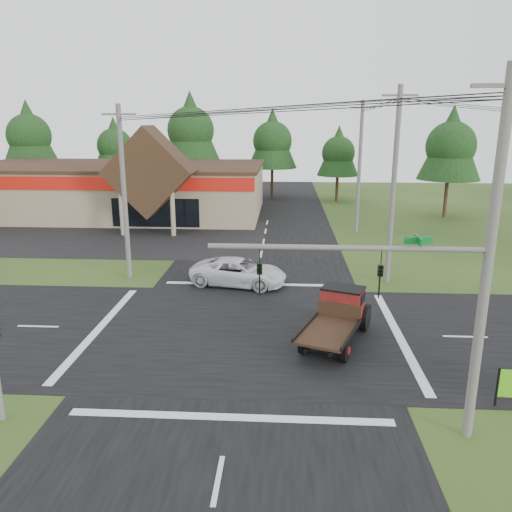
{
  "coord_description": "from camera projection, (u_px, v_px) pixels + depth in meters",
  "views": [
    {
      "loc": [
        1.72,
        -21.47,
        9.51
      ],
      "look_at": [
        0.13,
        5.47,
        2.2
      ],
      "focal_mm": 35.0,
      "sensor_mm": 36.0,
      "label": 1
    }
  ],
  "objects": [
    {
      "name": "tree_row_a",
      "position": [
        29.0,
        133.0,
        61.42
      ],
      "size": [
        6.72,
        6.72,
        12.12
      ],
      "color": "#332316",
      "rests_on": "ground"
    },
    {
      "name": "tree_row_b",
      "position": [
        115.0,
        144.0,
        63.13
      ],
      "size": [
        5.6,
        5.6,
        10.1
      ],
      "color": "#332316",
      "rests_on": "ground"
    },
    {
      "name": "white_pickup",
      "position": [
        239.0,
        272.0,
        29.83
      ],
      "size": [
        6.09,
        3.68,
        1.58
      ],
      "primitive_type": "imported",
      "rotation": [
        0.0,
        0.0,
        1.38
      ],
      "color": "silver",
      "rests_on": "ground"
    },
    {
      "name": "road_ns",
      "position": [
        246.0,
        332.0,
        23.27
      ],
      "size": [
        12.0,
        120.0,
        0.02
      ],
      "primitive_type": "cube",
      "color": "black",
      "rests_on": "ground"
    },
    {
      "name": "parking_apron",
      "position": [
        100.0,
        237.0,
        42.37
      ],
      "size": [
        28.0,
        14.0,
        0.02
      ],
      "primitive_type": "cube",
      "color": "black",
      "rests_on": "ground"
    },
    {
      "name": "utility_pole_n",
      "position": [
        359.0,
        167.0,
        42.51
      ],
      "size": [
        2.0,
        0.3,
        11.2
      ],
      "color": "#595651",
      "rests_on": "ground"
    },
    {
      "name": "tree_row_e",
      "position": [
        338.0,
        151.0,
        59.78
      ],
      "size": [
        5.04,
        5.04,
        9.09
      ],
      "color": "#332316",
      "rests_on": "ground"
    },
    {
      "name": "antique_flatbed_truck",
      "position": [
        336.0,
        318.0,
        21.88
      ],
      "size": [
        3.92,
        5.86,
        2.29
      ],
      "primitive_type": null,
      "rotation": [
        0.0,
        0.0,
        -0.37
      ],
      "color": "#5E0D15",
      "rests_on": "ground"
    },
    {
      "name": "utility_pole_ne",
      "position": [
        394.0,
        186.0,
        28.98
      ],
      "size": [
        2.0,
        0.3,
        11.5
      ],
      "color": "#595651",
      "rests_on": "ground"
    },
    {
      "name": "utility_pole_nw",
      "position": [
        124.0,
        192.0,
        30.03
      ],
      "size": [
        2.0,
        0.3,
        10.5
      ],
      "color": "#595651",
      "rests_on": "ground"
    },
    {
      "name": "road_ew",
      "position": [
        246.0,
        332.0,
        23.27
      ],
      "size": [
        120.0,
        12.0,
        0.02
      ],
      "primitive_type": "cube",
      "color": "black",
      "rests_on": "ground"
    },
    {
      "name": "tree_row_d",
      "position": [
        272.0,
        139.0,
        61.81
      ],
      "size": [
        6.16,
        6.16,
        11.11
      ],
      "color": "#332316",
      "rests_on": "ground"
    },
    {
      "name": "traffic_signal_mast",
      "position": [
        424.0,
        301.0,
        14.56
      ],
      "size": [
        8.12,
        0.24,
        7.0
      ],
      "color": "#595651",
      "rests_on": "ground"
    },
    {
      "name": "ground",
      "position": [
        246.0,
        332.0,
        23.27
      ],
      "size": [
        120.0,
        120.0,
        0.0
      ],
      "primitive_type": "plane",
      "color": "#283F16",
      "rests_on": "ground"
    },
    {
      "name": "utility_pole_nr",
      "position": [
        488.0,
        262.0,
        14.14
      ],
      "size": [
        2.0,
        0.3,
        11.0
      ],
      "color": "#595651",
      "rests_on": "ground"
    },
    {
      "name": "tree_side_ne",
      "position": [
        451.0,
        144.0,
        49.22
      ],
      "size": [
        6.16,
        6.16,
        11.11
      ],
      "color": "#332316",
      "rests_on": "ground"
    },
    {
      "name": "cvs_building",
      "position": [
        118.0,
        188.0,
        51.93
      ],
      "size": [
        30.4,
        18.2,
        9.19
      ],
      "color": "#9B8769",
      "rests_on": "ground"
    },
    {
      "name": "tree_row_c",
      "position": [
        191.0,
        128.0,
        61.07
      ],
      "size": [
        7.28,
        7.28,
        13.13
      ],
      "color": "#332316",
      "rests_on": "ground"
    }
  ]
}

